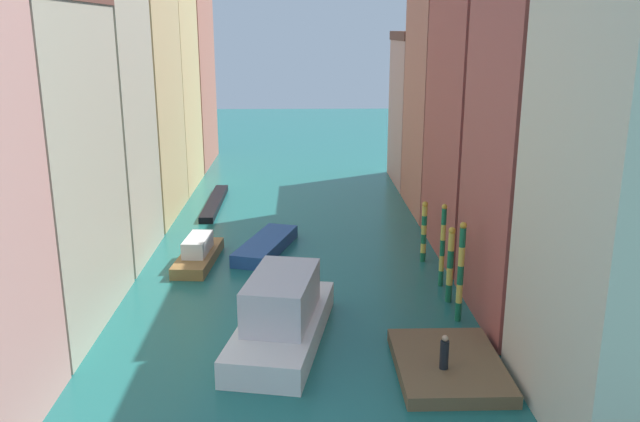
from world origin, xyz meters
TOP-DOWN VIEW (x-y plane):
  - ground_plane at (0.00, 24.50)m, footprint 154.00×154.00m
  - building_left_1 at (-13.04, 12.64)m, footprint 8.11×10.68m
  - building_left_2 at (-13.04, 22.30)m, footprint 8.11×8.20m
  - building_left_3 at (-13.04, 31.74)m, footprint 8.11×10.05m
  - building_left_4 at (-13.04, 41.41)m, footprint 8.11×9.32m
  - building_left_5 at (-13.04, 52.11)m, footprint 8.11×11.32m
  - building_right_1 at (13.04, 12.79)m, footprint 8.11×8.64m
  - building_right_2 at (13.04, 22.79)m, footprint 8.11×10.56m
  - building_right_3 at (13.04, 33.02)m, footprint 8.11×9.73m
  - building_right_4 at (13.04, 42.50)m, footprint 8.11×9.20m
  - waterfront_dock at (6.58, 7.24)m, footprint 4.36×5.92m
  - person_on_dock at (6.21, 6.51)m, footprint 0.36×0.36m
  - mooring_pole_0 at (8.14, 12.20)m, footprint 0.33×0.33m
  - mooring_pole_1 at (8.18, 14.54)m, footprint 0.36×0.36m
  - mooring_pole_2 at (8.22, 16.74)m, footprint 0.30×0.30m
  - mooring_pole_3 at (7.94, 20.73)m, footprint 0.35×0.35m
  - vaporetto_white at (-0.44, 10.23)m, footprint 5.11×9.68m
  - gondola_black at (-6.60, 34.48)m, footprint 1.11×10.47m
  - motorboat_0 at (-1.84, 22.90)m, footprint 4.06×7.36m
  - motorboat_1 at (-5.87, 20.86)m, footprint 2.45×6.22m

SIDE VIEW (x-z plane):
  - ground_plane at x=0.00m, z-range 0.00..0.00m
  - gondola_black at x=-6.60m, z-range 0.00..0.48m
  - waterfront_dock at x=6.58m, z-range 0.00..0.55m
  - motorboat_0 at x=-1.84m, z-range 0.00..0.82m
  - motorboat_1 at x=-5.87m, z-range -0.22..1.45m
  - person_on_dock at x=6.21m, z-range 0.50..1.97m
  - vaporetto_white at x=-0.44m, z-range -0.34..2.89m
  - mooring_pole_3 at x=7.94m, z-range 0.05..3.89m
  - mooring_pole_1 at x=8.18m, z-range 0.05..4.15m
  - mooring_pole_2 at x=8.22m, z-range 0.05..4.78m
  - mooring_pole_0 at x=8.14m, z-range 0.05..5.11m
  - building_right_4 at x=13.04m, z-range 0.02..13.70m
  - building_left_1 at x=-13.04m, z-range 0.01..15.47m
  - building_left_2 at x=-13.04m, z-range 0.01..16.97m
  - building_left_4 at x=-13.04m, z-range 0.01..17.58m
  - building_left_3 at x=-13.04m, z-range 0.01..18.03m
  - building_left_5 at x=-13.04m, z-range 0.01..19.35m
  - building_right_3 at x=13.04m, z-range 0.01..20.06m
  - building_right_1 at x=13.04m, z-range 0.02..20.21m
  - building_right_2 at x=13.04m, z-range 0.01..20.62m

